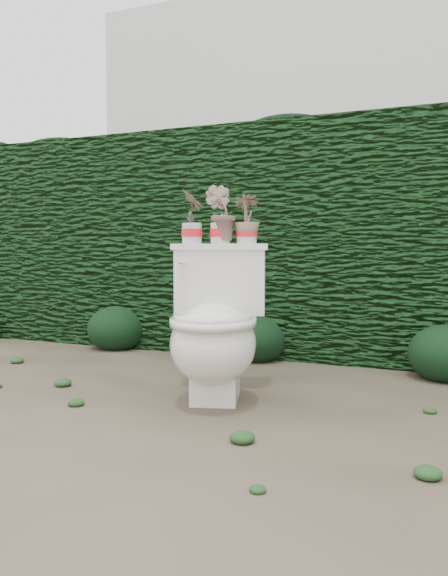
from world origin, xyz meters
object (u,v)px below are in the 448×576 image
at_px(toilet, 215,329).
at_px(potted_plant_right, 247,221).
at_px(potted_plant_left, 192,218).
at_px(potted_plant_center, 220,215).

bearing_deg(toilet, potted_plant_right, 59.92).
distance_m(potted_plant_left, potted_plant_right, 0.29).
relative_size(toilet, potted_plant_center, 2.61).
distance_m(toilet, potted_plant_center, 0.62).
bearing_deg(potted_plant_left, potted_plant_right, -113.59).
xyz_separation_m(potted_plant_left, potted_plant_center, (0.14, 0.05, 0.01)).
distance_m(toilet, potted_plant_left, 0.62).
bearing_deg(potted_plant_center, potted_plant_right, -161.70).
bearing_deg(potted_plant_center, toilet, 108.31).
distance_m(potted_plant_left, potted_plant_center, 0.15).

